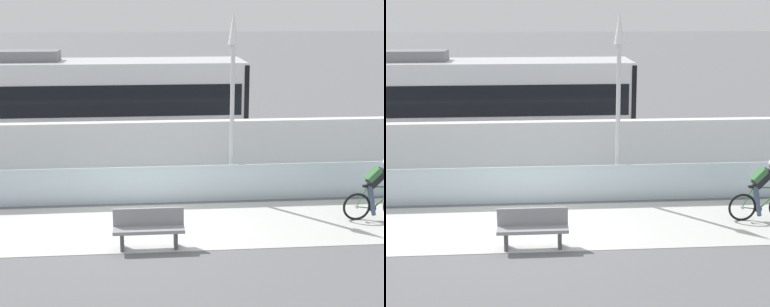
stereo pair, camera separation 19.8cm
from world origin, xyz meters
The scene contains 10 objects.
ground_plane centered at (0.00, 0.00, 0.00)m, with size 200.00×200.00×0.00m, color slate.
bike_path_deck centered at (0.00, 0.00, 0.01)m, with size 32.00×3.20×0.01m, color silver.
glass_parapet centered at (0.00, 1.85, 0.52)m, with size 32.00×0.05×1.03m, color silver.
concrete_barrier_wall centered at (0.00, 3.65, 0.97)m, with size 32.00×0.36×1.93m, color white.
tram_rail_near centered at (0.00, 6.13, 0.00)m, with size 32.00×0.08×0.01m, color #595654.
tram_rail_far centered at (0.00, 7.57, 0.00)m, with size 32.00×0.08×0.01m, color #595654.
tram centered at (-1.98, 6.85, 1.89)m, with size 11.06×2.54×3.81m.
cyclist_on_bike centered at (5.87, 0.00, 0.80)m, with size 1.77×0.58×1.61m.
lamp_post_antenna centered at (2.46, 2.15, 3.29)m, with size 0.28×0.28×5.20m.
bench centered at (0.07, -1.29, 0.48)m, with size 1.60×0.45×0.89m.
Camera 1 is at (-0.10, -14.00, 5.39)m, focal length 56.29 mm.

